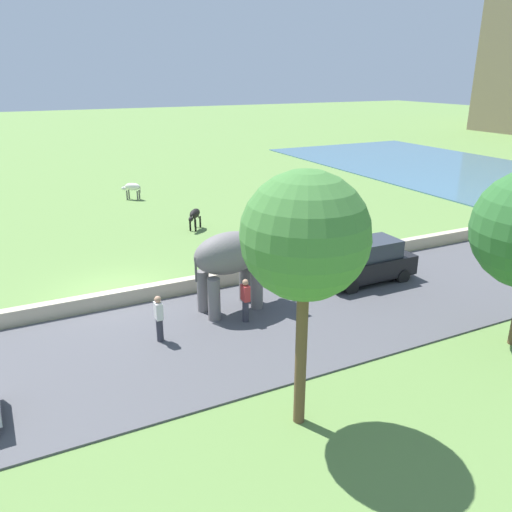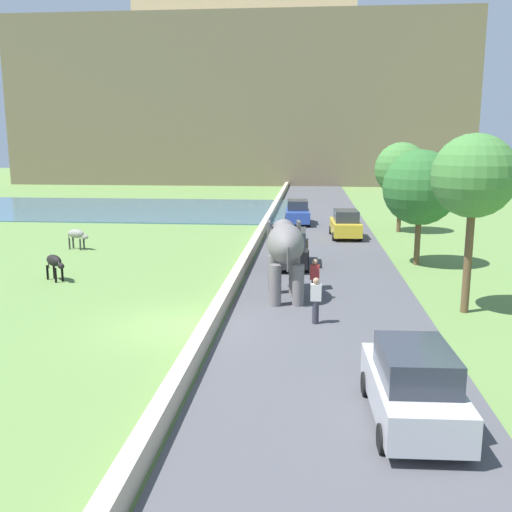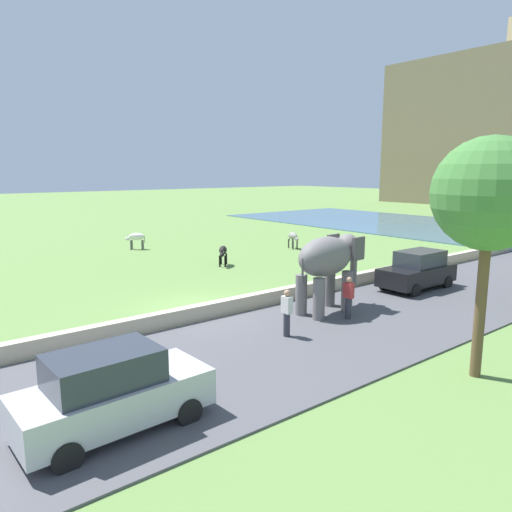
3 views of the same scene
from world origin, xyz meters
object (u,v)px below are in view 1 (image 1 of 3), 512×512
(elephant, at_px, (235,257))
(cow_white, at_px, (132,188))
(car_black, at_px, (368,261))
(person_beside_elephant, at_px, (245,300))
(cow_grey, at_px, (292,194))
(person_trailing, at_px, (159,318))
(cow_black, at_px, (195,215))

(elephant, relative_size, cow_white, 2.73)
(elephant, xyz_separation_m, car_black, (0.02, 5.94, -1.14))
(elephant, relative_size, person_beside_elephant, 2.17)
(car_black, xyz_separation_m, cow_grey, (-12.19, 3.46, -0.06))
(person_trailing, height_order, cow_grey, person_trailing)
(elephant, height_order, car_black, elephant)
(person_beside_elephant, relative_size, car_black, 0.41)
(cow_grey, bearing_deg, cow_white, -126.73)
(person_beside_elephant, xyz_separation_m, person_trailing, (0.02, -3.05, 0.00))
(elephant, relative_size, car_black, 0.88)
(person_beside_elephant, height_order, car_black, car_black)
(car_black, distance_m, cow_white, 19.50)
(person_beside_elephant, bearing_deg, car_black, 100.42)
(cow_black, bearing_deg, cow_grey, 105.21)
(cow_black, bearing_deg, cow_white, -170.36)
(car_black, distance_m, cow_grey, 12.68)
(person_trailing, distance_m, car_black, 9.19)
(car_black, bearing_deg, elephant, -90.23)
(elephant, distance_m, person_beside_elephant, 1.64)
(car_black, bearing_deg, cow_black, -159.20)
(cow_black, bearing_deg, elephant, -11.45)
(person_beside_elephant, relative_size, cow_grey, 1.15)
(cow_black, relative_size, cow_white, 0.99)
(elephant, bearing_deg, cow_white, 178.14)
(person_trailing, height_order, cow_black, person_trailing)
(person_trailing, bearing_deg, elephant, 110.06)
(cow_black, height_order, cow_white, same)
(cow_black, bearing_deg, person_beside_elephant, -10.99)
(elephant, relative_size, cow_grey, 2.49)
(car_black, bearing_deg, cow_white, -164.14)
(car_black, relative_size, cow_white, 3.09)
(elephant, height_order, cow_grey, elephant)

